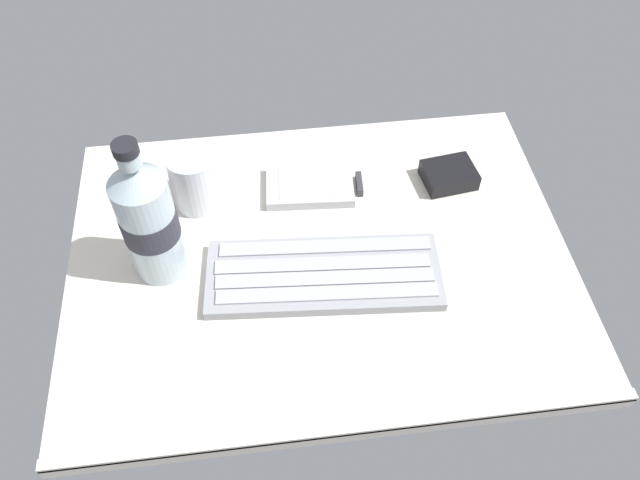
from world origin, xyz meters
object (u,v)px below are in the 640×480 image
Objects in this scene: juice_cup at (195,182)px; charger_block at (449,175)px; keyboard at (327,274)px; handheld_device at (315,185)px; water_bottle at (148,219)px.

juice_cup is 1.21× the size of charger_block.
keyboard is 23.98cm from charger_block.
keyboard is 4.25× the size of charger_block.
handheld_device is 1.55× the size of juice_cup.
water_bottle reaches higher than handheld_device.
handheld_device is 18.88cm from charger_block.
charger_block is at bearing -2.39° from handheld_device.
juice_cup is (-15.77, 14.94, 3.10)cm from keyboard.
handheld_device is 24.69cm from water_bottle.
water_bottle is 41.46cm from charger_block.
charger_block is (39.49, 9.93, -7.81)cm from water_bottle.
keyboard is 1.43× the size of water_bottle.
water_bottle is 2.97× the size of charger_block.
juice_cup reaches higher than keyboard.
handheld_device is at bearing 27.43° from water_bottle.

